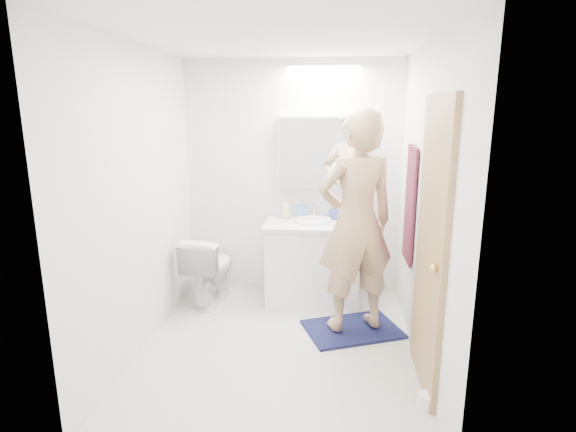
# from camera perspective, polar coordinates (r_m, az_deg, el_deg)

# --- Properties ---
(floor) EXTENTS (2.50, 2.50, 0.00)m
(floor) POSITION_cam_1_polar(r_m,az_deg,el_deg) (3.87, -1.15, -16.19)
(floor) COLOR silver
(floor) RESTS_ON ground
(ceiling) EXTENTS (2.50, 2.50, 0.00)m
(ceiling) POSITION_cam_1_polar(r_m,az_deg,el_deg) (3.41, -1.34, 21.69)
(ceiling) COLOR white
(ceiling) RESTS_ON floor
(wall_back) EXTENTS (2.50, 0.00, 2.50)m
(wall_back) POSITION_cam_1_polar(r_m,az_deg,el_deg) (4.66, 0.59, 4.60)
(wall_back) COLOR white
(wall_back) RESTS_ON floor
(wall_front) EXTENTS (2.50, 0.00, 2.50)m
(wall_front) POSITION_cam_1_polar(r_m,az_deg,el_deg) (2.24, -5.05, -4.93)
(wall_front) COLOR white
(wall_front) RESTS_ON floor
(wall_left) EXTENTS (0.00, 2.50, 2.50)m
(wall_left) POSITION_cam_1_polar(r_m,az_deg,el_deg) (3.73, -18.26, 1.77)
(wall_left) COLOR white
(wall_left) RESTS_ON floor
(wall_right) EXTENTS (0.00, 2.50, 2.50)m
(wall_right) POSITION_cam_1_polar(r_m,az_deg,el_deg) (3.49, 17.02, 1.08)
(wall_right) COLOR white
(wall_right) RESTS_ON floor
(vanity_cabinet) EXTENTS (0.90, 0.55, 0.78)m
(vanity_cabinet) POSITION_cam_1_polar(r_m,az_deg,el_deg) (4.57, 3.12, -6.09)
(vanity_cabinet) COLOR white
(vanity_cabinet) RESTS_ON floor
(countertop) EXTENTS (0.95, 0.58, 0.04)m
(countertop) POSITION_cam_1_polar(r_m,az_deg,el_deg) (4.45, 3.19, -1.10)
(countertop) COLOR white
(countertop) RESTS_ON vanity_cabinet
(sink_basin) EXTENTS (0.36, 0.36, 0.03)m
(sink_basin) POSITION_cam_1_polar(r_m,az_deg,el_deg) (4.47, 3.21, -0.57)
(sink_basin) COLOR white
(sink_basin) RESTS_ON countertop
(faucet) EXTENTS (0.02, 0.02, 0.16)m
(faucet) POSITION_cam_1_polar(r_m,az_deg,el_deg) (4.64, 3.33, 0.77)
(faucet) COLOR silver
(faucet) RESTS_ON countertop
(medicine_cabinet) EXTENTS (0.88, 0.14, 0.70)m
(medicine_cabinet) POSITION_cam_1_polar(r_m,az_deg,el_deg) (4.54, 4.33, 8.14)
(medicine_cabinet) COLOR white
(medicine_cabinet) RESTS_ON wall_back
(mirror_panel) EXTENTS (0.84, 0.01, 0.66)m
(mirror_panel) POSITION_cam_1_polar(r_m,az_deg,el_deg) (4.46, 4.31, 8.05)
(mirror_panel) COLOR silver
(mirror_panel) RESTS_ON medicine_cabinet
(toilet) EXTENTS (0.47, 0.73, 0.70)m
(toilet) POSITION_cam_1_polar(r_m,az_deg,el_deg) (4.63, -9.89, -6.54)
(toilet) COLOR white
(toilet) RESTS_ON floor
(bath_rug) EXTENTS (0.95, 0.80, 0.02)m
(bath_rug) POSITION_cam_1_polar(r_m,az_deg,el_deg) (4.15, 8.12, -13.95)
(bath_rug) COLOR #141640
(bath_rug) RESTS_ON floor
(person) EXTENTS (0.80, 0.66, 1.86)m
(person) POSITION_cam_1_polar(r_m,az_deg,el_deg) (3.81, 8.59, -0.88)
(person) COLOR tan
(person) RESTS_ON bath_rug
(door) EXTENTS (0.04, 0.80, 2.00)m
(door) POSITION_cam_1_polar(r_m,az_deg,el_deg) (3.20, 17.62, -3.72)
(door) COLOR tan
(door) RESTS_ON wall_right
(door_knob) EXTENTS (0.06, 0.06, 0.06)m
(door_knob) POSITION_cam_1_polar(r_m,az_deg,el_deg) (2.93, 17.97, -6.35)
(door_knob) COLOR gold
(door_knob) RESTS_ON door
(towel) EXTENTS (0.02, 0.42, 1.00)m
(towel) POSITION_cam_1_polar(r_m,az_deg,el_deg) (4.03, 15.13, 1.33)
(towel) COLOR #181137
(towel) RESTS_ON wall_right
(towel_hook) EXTENTS (0.07, 0.02, 0.02)m
(towel_hook) POSITION_cam_1_polar(r_m,az_deg,el_deg) (3.96, 15.40, 8.72)
(towel_hook) COLOR silver
(towel_hook) RESTS_ON wall_right
(soap_bottle_a) EXTENTS (0.09, 0.09, 0.22)m
(soap_bottle_a) POSITION_cam_1_polar(r_m,az_deg,el_deg) (4.59, -0.28, 1.02)
(soap_bottle_a) COLOR #CBC783
(soap_bottle_a) RESTS_ON countertop
(soap_bottle_b) EXTENTS (0.12, 0.12, 0.19)m
(soap_bottle_b) POSITION_cam_1_polar(r_m,az_deg,el_deg) (4.61, 1.76, 0.88)
(soap_bottle_b) COLOR #5C88C6
(soap_bottle_b) RESTS_ON countertop
(toothbrush_cup) EXTENTS (0.11, 0.11, 0.10)m
(toothbrush_cup) POSITION_cam_1_polar(r_m,az_deg,el_deg) (4.59, 5.77, 0.19)
(toothbrush_cup) COLOR #394DAB
(toothbrush_cup) RESTS_ON countertop
(toilet_paper_roll) EXTENTS (0.11, 0.11, 0.10)m
(toilet_paper_roll) POSITION_cam_1_polar(r_m,az_deg,el_deg) (3.30, 17.07, -21.47)
(toilet_paper_roll) COLOR white
(toilet_paper_roll) RESTS_ON floor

